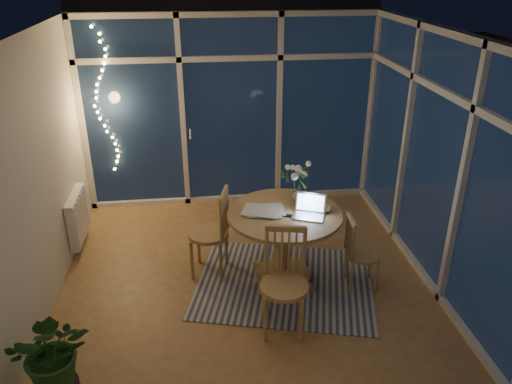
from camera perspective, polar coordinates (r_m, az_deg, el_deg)
floor at (r=5.61m, az=-1.03°, el=-9.61°), size 4.00×4.00×0.00m
ceiling at (r=4.64m, az=-1.29°, el=17.73°), size 4.00×4.00×0.00m
wall_back at (r=6.86m, az=-2.87°, el=9.12°), size 4.00×0.04×2.60m
wall_front at (r=3.24m, az=2.53°, el=-10.88°), size 4.00×0.04×2.60m
wall_left at (r=5.20m, az=-23.66°, el=1.49°), size 0.04×4.00×2.60m
wall_right at (r=5.53m, az=19.96°, el=3.53°), size 0.04×4.00×2.60m
window_wall_back at (r=6.83m, az=-2.85°, el=9.03°), size 4.00×0.10×2.60m
window_wall_right at (r=5.52m, az=19.59°, el=3.52°), size 0.10×4.00×2.60m
radiator at (r=6.33m, az=-19.70°, el=-2.65°), size 0.10×0.70×0.58m
fairy_lights at (r=6.78m, az=-17.09°, el=9.81°), size 0.24×0.10×1.85m
garden_patio at (r=10.17m, az=-1.16°, el=6.55°), size 12.00×6.00×0.10m
garden_fence at (r=10.35m, az=-4.31°, el=12.35°), size 11.00×0.08×1.80m
neighbour_roof at (r=13.14m, az=-3.84°, el=20.86°), size 7.00×3.00×2.20m
garden_shrubs at (r=8.45m, az=-8.91°, el=5.93°), size 0.90×0.90×0.90m
rug at (r=5.51m, az=3.28°, el=-10.32°), size 2.20×1.92×0.01m
dining_table at (r=5.37m, az=3.20°, el=-6.21°), size 1.45×1.45×0.82m
chair_left at (r=5.46m, az=-5.47°, el=-4.53°), size 0.57×0.57×1.01m
chair_right at (r=5.35m, az=12.10°, el=-6.76°), size 0.41×0.41×0.84m
chair_front at (r=4.62m, az=3.25°, el=-10.46°), size 0.56×0.56×1.03m
laptop at (r=5.05m, az=6.05°, el=-1.68°), size 0.39×0.37×0.23m
flower_vase at (r=5.37m, az=4.95°, el=-0.05°), size 0.25×0.25×0.21m
bowl at (r=5.23m, az=7.65°, el=-1.97°), size 0.18×0.18×0.04m
newspapers at (r=5.17m, az=1.03°, el=-2.14°), size 0.43×0.36×0.02m
phone at (r=5.09m, az=4.04°, el=-2.77°), size 0.12×0.09×0.01m
potted_plant at (r=4.35m, az=-21.91°, el=-17.53°), size 0.60×0.54×0.76m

